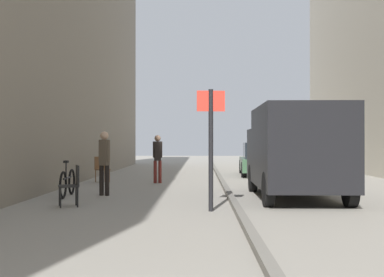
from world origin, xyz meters
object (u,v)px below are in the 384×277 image
pedestrian_main_foreground (158,155)px  bicycle_leaning (68,183)px  cafe_chair_by_doorway (72,183)px  delivery_van (295,150)px  parked_car (261,159)px  street_sign_post (211,139)px  pedestrian_mid_block (104,158)px  cafe_chair_near_window (101,167)px

pedestrian_main_foreground → bicycle_leaning: size_ratio=0.97×
pedestrian_main_foreground → cafe_chair_by_doorway: 6.68m
delivery_van → parked_car: 9.07m
bicycle_leaning → cafe_chair_by_doorway: bearing=-74.7°
pedestrian_main_foreground → cafe_chair_by_doorway: (-1.39, -6.52, -0.45)m
street_sign_post → cafe_chair_by_doorway: (-3.15, 0.73, -1.00)m
pedestrian_main_foreground → pedestrian_mid_block: 4.33m
pedestrian_main_foreground → bicycle_leaning: (-2.05, -4.48, -0.61)m
pedestrian_mid_block → delivery_van: bearing=12.8°
bicycle_leaning → parked_car: bearing=51.5°
pedestrian_mid_block → cafe_chair_by_doorway: (-0.28, -2.34, -0.47)m
pedestrian_main_foreground → cafe_chair_by_doorway: bearing=-114.1°
pedestrian_mid_block → cafe_chair_near_window: 4.70m
parked_car → cafe_chair_near_window: bearing=-146.0°
cafe_chair_near_window → cafe_chair_by_doorway: bearing=59.4°
pedestrian_mid_block → cafe_chair_near_window: bearing=122.2°
pedestrian_main_foreground → parked_car: pedestrian_main_foreground is taller
parked_car → cafe_chair_by_doorway: parked_car is taller
pedestrian_main_foreground → pedestrian_mid_block: (-1.11, -4.18, 0.03)m
pedestrian_main_foreground → cafe_chair_near_window: size_ratio=1.83×
pedestrian_main_foreground → cafe_chair_near_window: (-2.10, 0.38, -0.45)m
bicycle_leaning → cafe_chair_near_window: (-0.05, 4.87, 0.17)m
pedestrian_mid_block → delivery_van: (5.13, -0.64, 0.25)m
delivery_van → bicycle_leaning: 6.14m
delivery_van → bicycle_leaning: delivery_van is taller
pedestrian_main_foreground → cafe_chair_by_doorway: size_ratio=1.83×
delivery_van → bicycle_leaning: (-6.06, 0.34, -0.89)m
parked_car → street_sign_post: (-2.47, -11.47, 0.83)m
street_sign_post → bicycle_leaning: size_ratio=1.47×
delivery_van → cafe_chair_by_doorway: bearing=-162.2°
cafe_chair_near_window → delivery_van: bearing=103.0°
delivery_van → cafe_chair_by_doorway: (-5.40, -1.69, -0.73)m
delivery_van → street_sign_post: street_sign_post is taller
pedestrian_main_foreground → pedestrian_mid_block: bearing=-116.9°
parked_car → cafe_chair_by_doorway: 12.13m
pedestrian_mid_block → delivery_van: delivery_van is taller
delivery_van → cafe_chair_near_window: size_ratio=5.43×
pedestrian_mid_block → cafe_chair_near_window: pedestrian_mid_block is taller
pedestrian_mid_block → street_sign_post: size_ratio=0.68×
pedestrian_mid_block → bicycle_leaning: bearing=-142.3°
delivery_van → bicycle_leaning: bearing=177.2°
parked_car → street_sign_post: street_sign_post is taller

